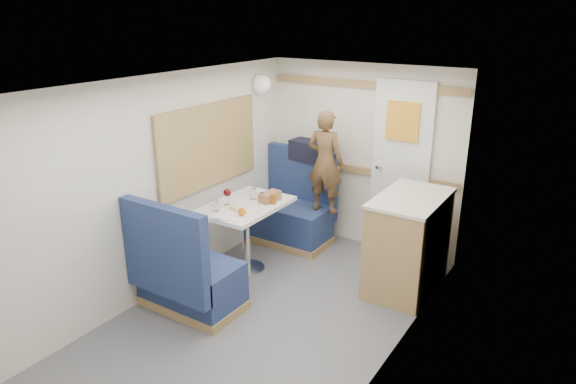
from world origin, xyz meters
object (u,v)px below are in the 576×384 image
Objects in this scene: bench_near at (186,279)px; orange_fruit at (242,212)px; dome_light at (262,84)px; duffel_bag at (311,151)px; cheese_block at (236,208)px; bread_loaf at (270,197)px; bench_far at (292,216)px; pepper_grinder at (262,197)px; beer_glass at (273,199)px; tray at (232,213)px; tumbler_left at (215,206)px; person at (325,162)px; dinette_table at (246,219)px; galley_counter at (408,242)px; wine_glass at (227,193)px; tumbler_mid at (253,194)px.

orange_fruit is at bearing 72.40° from bench_near.
duffel_bag is at bearing 29.73° from dome_light.
cheese_block is 0.50× the size of bread_loaf.
bench_far and bench_near have the same top height.
cheese_block is at bearing -67.54° from dome_light.
orange_fruit is 0.43m from pepper_grinder.
bench_far is 10.55× the size of beer_glass.
bread_loaf is at bearing 79.20° from tray.
dome_light is 1.30m from bread_loaf.
tumbler_left is at bearing -153.27° from cheese_block.
tumbler_left is at bearing 62.16° from person.
bench_far is at bearing 90.00° from dinette_table.
wine_glass is at bearing -157.16° from galley_counter.
bench_far is at bearing -3.48° from person.
dinette_table is at bearing 122.54° from orange_fruit.
tumbler_mid reaches higher than beer_glass.
beer_glass is at bearing 7.53° from pepper_grinder.
galley_counter reaches higher than beer_glass.
cheese_block is at bearing 26.73° from tumbler_left.
orange_fruit is at bearing 75.82° from person.
dinette_table is at bearing 102.86° from tray.
wine_glass reaches higher than orange_fruit.
person is 4.95× the size of bread_loaf.
person is 10.21× the size of tumbler_mid.
tumbler_left is at bearing -112.94° from dinette_table.
tray is 2.03× the size of wine_glass.
pepper_grinder reaches higher than dinette_table.
dome_light is at bearing 102.82° from bench_near.
tumbler_left is (-0.13, -0.30, 0.21)m from dinette_table.
duffel_bag is at bearing 87.61° from bench_near.
cheese_block is at bearing -79.92° from tumbler_mid.
bench_near is 0.77m from orange_fruit.
tumbler_mid is (-0.10, -0.96, -0.24)m from duffel_bag.
pepper_grinder is at bearing 84.15° from bench_near.
dinette_table is 8.53× the size of tumbler_mid.
cheese_block is at bearing -77.08° from dinette_table.
dinette_table is at bearing 61.57° from person.
person is at bearing 76.74° from bench_near.
person is 0.75m from bread_loaf.
person is at bearing -33.01° from duffel_bag.
duffel_bag is 0.96m from bread_loaf.
tumbler_left is (0.26, -1.15, -0.98)m from dome_light.
galley_counter is 8.59× the size of tumbler_left.
orange_fruit reaches higher than dinette_table.
beer_glass is at bearing 64.16° from cheese_block.
bench_far is 1.22m from tray.
galley_counter reaches higher than pepper_grinder.
pepper_grinder is at bearing -172.47° from beer_glass.
beer_glass is at bearing 77.55° from bench_near.
dinette_table is 0.38m from tumbler_left.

